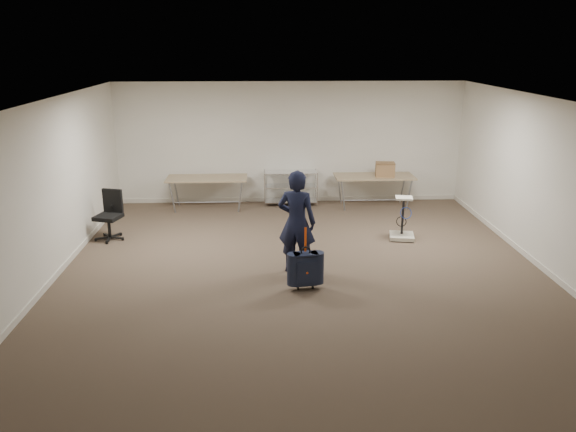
{
  "coord_description": "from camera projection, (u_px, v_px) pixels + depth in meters",
  "views": [
    {
      "loc": [
        -0.64,
        -8.41,
        3.65
      ],
      "look_at": [
        -0.24,
        0.3,
        0.93
      ],
      "focal_mm": 35.0,
      "sensor_mm": 36.0,
      "label": 1
    }
  ],
  "objects": [
    {
      "name": "wire_shelf",
      "position": [
        291.0,
        186.0,
        13.01
      ],
      "size": [
        1.22,
        0.47,
        0.8
      ],
      "color": "silver",
      "rests_on": "ground"
    },
    {
      "name": "folding_table_left",
      "position": [
        207.0,
        180.0,
        12.62
      ],
      "size": [
        1.8,
        0.75,
        0.73
      ],
      "color": "#8F7B58",
      "rests_on": "ground"
    },
    {
      "name": "cardboard_box",
      "position": [
        385.0,
        169.0,
        12.68
      ],
      "size": [
        0.46,
        0.37,
        0.32
      ],
      "primitive_type": "cube",
      "rotation": [
        0.0,
        0.0,
        -0.13
      ],
      "color": "brown",
      "rests_on": "folding_table_right"
    },
    {
      "name": "person",
      "position": [
        297.0,
        222.0,
        9.07
      ],
      "size": [
        0.72,
        0.59,
        1.72
      ],
      "primitive_type": "imported",
      "rotation": [
        0.0,
        0.0,
        2.82
      ],
      "color": "black",
      "rests_on": "ground"
    },
    {
      "name": "suitcase",
      "position": [
        305.0,
        269.0,
        8.55
      ],
      "size": [
        0.39,
        0.26,
        1.0
      ],
      "color": "black",
      "rests_on": "ground"
    },
    {
      "name": "ground",
      "position": [
        303.0,
        276.0,
        9.14
      ],
      "size": [
        9.0,
        9.0,
        0.0
      ],
      "primitive_type": "plane",
      "color": "#403527",
      "rests_on": "ground"
    },
    {
      "name": "equipment_cart",
      "position": [
        402.0,
        228.0,
        10.79
      ],
      "size": [
        0.53,
        0.53,
        0.84
      ],
      "color": "beige",
      "rests_on": "ground"
    },
    {
      "name": "office_chair",
      "position": [
        110.0,
        224.0,
        10.78
      ],
      "size": [
        0.58,
        0.58,
        0.95
      ],
      "color": "black",
      "rests_on": "ground"
    },
    {
      "name": "room_shell",
      "position": [
        298.0,
        244.0,
        10.44
      ],
      "size": [
        8.0,
        9.0,
        9.0
      ],
      "color": "silver",
      "rests_on": "ground"
    },
    {
      "name": "folding_table_right",
      "position": [
        374.0,
        178.0,
        12.79
      ],
      "size": [
        1.8,
        0.75,
        0.73
      ],
      "color": "#8F7B58",
      "rests_on": "ground"
    }
  ]
}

